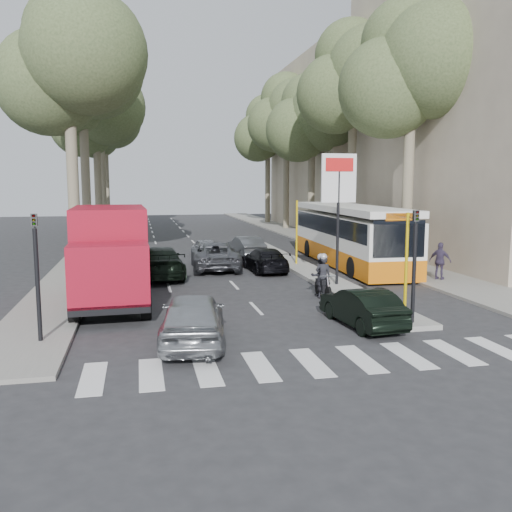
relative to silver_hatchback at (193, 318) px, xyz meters
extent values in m
plane|color=#28282B|center=(3.50, 1.79, -0.73)|extent=(120.00, 120.00, 0.00)
cube|color=gray|center=(12.10, 26.79, -0.67)|extent=(3.20, 70.00, 0.12)
cube|color=gray|center=(-4.50, 29.79, -0.67)|extent=(2.40, 64.00, 0.12)
cube|color=gray|center=(6.75, 12.79, -0.65)|extent=(1.50, 26.00, 0.16)
cube|color=#BAAA94|center=(19.00, 13.79, 8.27)|extent=(11.00, 18.00, 18.00)
cube|color=#B7A88E|center=(19.00, 35.79, 7.27)|extent=(11.00, 20.00, 16.00)
cylinder|color=yellow|center=(6.75, 0.79, 1.02)|extent=(0.10, 0.10, 3.50)
cylinder|color=yellow|center=(6.75, 6.79, 1.02)|extent=(0.10, 0.10, 3.50)
cylinder|color=yellow|center=(6.75, 12.79, 1.02)|extent=(0.10, 0.10, 3.50)
cylinder|color=black|center=(6.75, 6.79, 1.87)|extent=(0.12, 0.12, 5.20)
cube|color=white|center=(6.75, 6.79, 3.87)|extent=(1.50, 0.10, 2.00)
cube|color=red|center=(6.75, 6.73, 4.42)|extent=(1.20, 0.02, 0.55)
cylinder|color=black|center=(6.75, 0.29, 0.87)|extent=(0.12, 0.12, 3.20)
imported|color=black|center=(6.75, 0.29, 2.37)|extent=(0.16, 0.41, 1.00)
cylinder|color=black|center=(-4.10, 0.79, 0.87)|extent=(0.12, 0.12, 3.20)
imported|color=black|center=(-4.10, 0.79, 2.37)|extent=(0.16, 0.41, 1.00)
cylinder|color=#6B604C|center=(-4.50, 13.79, 3.47)|extent=(0.56, 0.56, 8.40)
sphere|color=#3B4929|center=(-5.50, 14.39, 8.57)|extent=(5.20, 5.20, 5.20)
sphere|color=#3B4929|center=(-3.60, 12.99, 9.77)|extent=(5.80, 5.80, 5.80)
sphere|color=#3B4929|center=(-4.30, 14.89, 10.97)|extent=(4.80, 4.80, 4.80)
cylinder|color=#6B604C|center=(-4.60, 21.79, 3.75)|extent=(0.56, 0.56, 8.96)
sphere|color=#3B4929|center=(-5.60, 22.39, 9.19)|extent=(5.20, 5.20, 5.20)
sphere|color=#3B4929|center=(-3.70, 20.99, 10.47)|extent=(5.80, 5.80, 5.80)
sphere|color=#3B4929|center=(-4.40, 22.89, 11.75)|extent=(4.80, 4.80, 4.80)
cylinder|color=#6B604C|center=(-4.40, 29.79, 3.33)|extent=(0.56, 0.56, 8.12)
sphere|color=#3B4929|center=(-5.40, 30.39, 8.26)|extent=(5.20, 5.20, 5.20)
sphere|color=#3B4929|center=(-3.50, 28.99, 9.42)|extent=(5.80, 5.80, 5.80)
sphere|color=#3B4929|center=(-4.20, 30.89, 10.58)|extent=(4.80, 4.80, 4.80)
cylinder|color=#6B604C|center=(-4.50, 37.79, 4.03)|extent=(0.56, 0.56, 9.52)
sphere|color=#3B4929|center=(-5.50, 38.39, 9.81)|extent=(5.20, 5.20, 5.20)
sphere|color=#3B4929|center=(-3.60, 36.99, 11.17)|extent=(5.80, 5.80, 5.80)
sphere|color=#3B4929|center=(-4.30, 38.89, 12.53)|extent=(4.80, 4.80, 4.80)
cylinder|color=#6B604C|center=(-4.60, 45.79, 3.61)|extent=(0.56, 0.56, 8.68)
sphere|color=#3B4929|center=(-5.60, 46.39, 8.88)|extent=(5.20, 5.20, 5.20)
sphere|color=#3B4929|center=(-3.70, 44.99, 10.12)|extent=(5.80, 5.80, 5.80)
sphere|color=#3B4929|center=(-4.40, 46.89, 11.36)|extent=(4.80, 4.80, 4.80)
cylinder|color=#6B604C|center=(12.50, 11.79, 3.47)|extent=(0.56, 0.56, 8.40)
sphere|color=#3B4929|center=(11.50, 12.39, 8.57)|extent=(5.20, 5.20, 5.20)
sphere|color=#3B4929|center=(13.40, 10.99, 9.77)|extent=(5.80, 5.80, 5.80)
sphere|color=#3B4929|center=(12.70, 12.89, 10.97)|extent=(4.80, 4.80, 4.80)
cylinder|color=#6B604C|center=(12.60, 19.79, 3.89)|extent=(0.56, 0.56, 9.24)
sphere|color=#3B4929|center=(11.60, 20.39, 9.50)|extent=(5.20, 5.20, 5.20)
sphere|color=#3B4929|center=(13.50, 18.99, 10.82)|extent=(5.80, 5.80, 5.80)
sphere|color=#3B4929|center=(12.80, 20.89, 12.14)|extent=(4.80, 4.80, 4.80)
cylinder|color=#6B604C|center=(12.40, 27.79, 3.19)|extent=(0.56, 0.56, 7.84)
sphere|color=#3B4929|center=(11.40, 28.39, 7.95)|extent=(5.20, 5.20, 5.20)
sphere|color=#3B4929|center=(13.30, 26.99, 9.07)|extent=(5.80, 5.80, 5.80)
sphere|color=#3B4929|center=(12.60, 28.89, 10.19)|extent=(4.80, 4.80, 4.80)
cylinder|color=#6B604C|center=(12.50, 35.79, 3.75)|extent=(0.56, 0.56, 8.96)
sphere|color=#3B4929|center=(11.50, 36.39, 9.19)|extent=(5.20, 5.20, 5.20)
sphere|color=#3B4929|center=(13.40, 34.99, 10.47)|extent=(5.80, 5.80, 5.80)
sphere|color=#3B4929|center=(12.70, 36.89, 11.75)|extent=(4.80, 4.80, 4.80)
cylinder|color=#6B604C|center=(12.60, 43.79, 3.47)|extent=(0.56, 0.56, 8.40)
sphere|color=#3B4929|center=(11.60, 44.39, 8.57)|extent=(5.20, 5.20, 5.20)
sphere|color=#3B4929|center=(13.50, 42.99, 9.77)|extent=(5.80, 5.80, 5.80)
sphere|color=#3B4929|center=(12.80, 44.89, 10.97)|extent=(4.80, 4.80, 4.80)
imported|color=#9DA0A4|center=(0.00, 0.00, 0.00)|extent=(2.29, 4.48, 1.46)
imported|color=black|center=(5.30, 0.79, -0.13)|extent=(1.59, 3.74, 1.20)
imported|color=#4E5056|center=(2.40, 12.83, -0.02)|extent=(2.66, 5.23, 1.42)
imported|color=black|center=(4.74, 11.57, -0.14)|extent=(1.83, 4.16, 1.19)
imported|color=#96989D|center=(2.40, 16.90, -0.13)|extent=(1.48, 3.53, 1.19)
imported|color=#4A4D51|center=(4.82, 16.82, -0.09)|extent=(1.75, 4.01, 1.28)
imported|color=black|center=(-0.50, 10.79, 0.01)|extent=(2.34, 5.19, 1.48)
cube|color=black|center=(-2.41, 5.18, -0.12)|extent=(2.64, 6.69, 0.28)
cylinder|color=black|center=(-3.44, 2.94, -0.23)|extent=(0.36, 1.00, 0.99)
cylinder|color=black|center=(-1.24, 3.02, -0.23)|extent=(0.36, 1.00, 0.99)
cylinder|color=black|center=(-3.58, 7.13, -0.23)|extent=(0.36, 1.00, 0.99)
cylinder|color=black|center=(-1.37, 7.20, -0.23)|extent=(0.36, 1.00, 0.99)
cube|color=maroon|center=(-2.33, 2.65, 0.87)|extent=(2.48, 1.62, 1.87)
cube|color=black|center=(-2.30, 1.93, 1.09)|extent=(2.21, 0.16, 0.99)
cube|color=maroon|center=(-2.44, 6.07, 1.42)|extent=(2.69, 4.71, 2.76)
cube|color=orange|center=(9.70, 12.74, -0.14)|extent=(3.15, 12.38, 0.96)
cube|color=white|center=(9.70, 12.74, 1.14)|extent=(3.15, 12.38, 1.60)
cube|color=black|center=(9.70, 12.74, 1.46)|extent=(3.15, 11.89, 0.91)
cube|color=white|center=(9.70, 12.74, 2.32)|extent=(3.15, 12.38, 0.32)
cube|color=black|center=(9.46, 6.63, 1.30)|extent=(2.35, 0.15, 1.60)
cube|color=orange|center=(9.46, 6.63, 2.24)|extent=(1.28, 0.11, 0.34)
cylinder|color=black|center=(8.33, 8.86, -0.25)|extent=(0.34, 1.04, 1.03)
cylinder|color=black|center=(10.76, 8.76, -0.25)|extent=(0.34, 1.04, 1.03)
cylinder|color=black|center=(8.63, 16.47, -0.25)|extent=(0.34, 1.04, 1.03)
cylinder|color=black|center=(11.06, 16.38, -0.25)|extent=(0.34, 1.04, 1.03)
cylinder|color=black|center=(5.40, 4.07, -0.42)|extent=(0.13, 0.62, 0.62)
cylinder|color=black|center=(5.49, 5.51, -0.42)|extent=(0.13, 0.62, 0.62)
cylinder|color=silver|center=(5.40, 4.14, -0.05)|extent=(0.08, 0.39, 0.77)
cube|color=black|center=(5.45, 4.84, -0.29)|extent=(0.26, 0.74, 0.29)
cube|color=black|center=(5.44, 4.65, -0.03)|extent=(0.32, 0.45, 0.21)
cube|color=black|center=(5.46, 5.13, -0.09)|extent=(0.31, 0.64, 0.12)
cylinder|color=silver|center=(5.41, 4.19, 0.26)|extent=(0.60, 0.08, 0.04)
imported|color=black|center=(5.45, 4.84, 0.13)|extent=(0.61, 0.42, 1.62)
imported|color=black|center=(5.47, 5.22, 0.08)|extent=(0.76, 0.46, 1.52)
sphere|color=#B2B2B7|center=(5.44, 4.79, 0.89)|extent=(0.27, 0.27, 0.27)
sphere|color=#B2B2B7|center=(5.47, 5.20, 0.84)|extent=(0.27, 0.27, 0.27)
imported|color=#403752|center=(11.72, 7.06, 0.22)|extent=(0.99, 1.05, 1.66)
imported|color=#685D4E|center=(13.27, 13.53, 0.28)|extent=(1.15, 0.51, 1.78)
camera|label=1|loc=(-1.38, -14.53, 3.67)|focal=38.00mm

